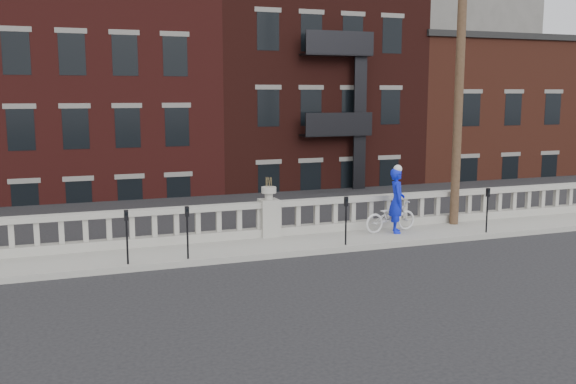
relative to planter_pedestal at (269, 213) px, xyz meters
name	(u,v)px	position (x,y,z in m)	size (l,w,h in m)	color
ground	(321,276)	(0.00, -3.95, -0.83)	(120.00, 120.00, 0.00)	black
sidewalk	(280,245)	(0.00, -0.95, -0.76)	(32.00, 2.20, 0.15)	gray
balustrade	(269,220)	(0.00, 0.00, -0.19)	(28.00, 0.34, 1.03)	gray
planter_pedestal	(269,213)	(0.00, 0.00, 0.00)	(0.55, 0.55, 1.76)	gray
lower_level	(172,124)	(0.56, 19.09, 1.80)	(80.00, 44.00, 20.80)	#605E59
utility_pole	(460,64)	(6.20, -0.35, 4.41)	(1.60, 0.28, 10.00)	#422D1E
parking_meter_a	(127,231)	(-4.28, -1.80, 0.17)	(0.10, 0.09, 1.36)	black
parking_meter_b	(187,226)	(-2.78, -1.80, 0.17)	(0.10, 0.09, 1.36)	black
parking_meter_c	(346,215)	(1.65, -1.80, 0.17)	(0.10, 0.09, 1.36)	black
parking_meter_d	(487,205)	(6.36, -1.80, 0.17)	(0.10, 0.09, 1.36)	black
bicycle	(390,216)	(3.69, -0.66, -0.21)	(0.62, 1.79, 0.94)	silver
cyclist	(397,201)	(3.79, -0.85, 0.30)	(0.71, 0.47, 1.96)	#0E1ED3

